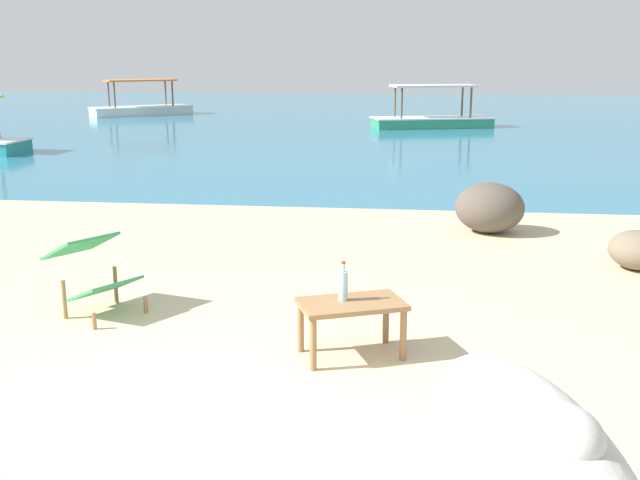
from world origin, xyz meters
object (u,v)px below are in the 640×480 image
(deck_chair_far, at_px, (92,269))
(boat_green, at_px, (432,119))
(boat_white, at_px, (142,107))
(cow, at_px, (531,476))
(low_bench_table, at_px, (351,311))
(bottle, at_px, (343,285))

(deck_chair_far, xyz_separation_m, boat_green, (3.32, 17.61, -0.13))
(deck_chair_far, relative_size, boat_green, 0.24)
(boat_white, relative_size, boat_green, 0.94)
(deck_chair_far, height_order, boat_green, boat_green)
(boat_white, bearing_deg, cow, -104.63)
(boat_white, bearing_deg, low_bench_table, -103.97)
(bottle, bearing_deg, deck_chair_far, 162.76)
(low_bench_table, distance_m, bottle, 0.20)
(cow, distance_m, boat_white, 26.84)
(bottle, xyz_separation_m, boat_white, (-9.46, 21.97, -0.29))
(deck_chair_far, relative_size, boat_white, 0.26)
(boat_white, bearing_deg, deck_chair_far, -108.61)
(cow, xyz_separation_m, boat_green, (0.17, 21.08, -0.47))
(cow, height_order, deck_chair_far, cow)
(deck_chair_far, height_order, boat_white, boat_white)
(low_bench_table, distance_m, boat_white, 23.97)
(low_bench_table, height_order, boat_green, boat_green)
(cow, bearing_deg, deck_chair_far, -152.93)
(cow, relative_size, deck_chair_far, 2.10)
(boat_green, bearing_deg, boat_white, 144.63)
(cow, relative_size, boat_green, 0.51)
(boat_white, distance_m, boat_green, 11.17)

